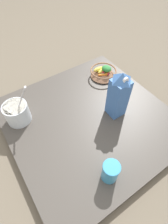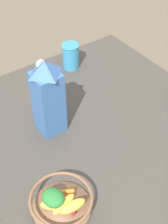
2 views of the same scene
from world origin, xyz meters
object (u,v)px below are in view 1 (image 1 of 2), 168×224
milk_carton (118,95)px  drinking_cup (110,171)px  yogurt_tub (17,112)px  fruit_bowl (103,72)px

milk_carton → drinking_cup: bearing=-134.3°
milk_carton → yogurt_tub: 0.56m
fruit_bowl → yogurt_tub: yogurt_tub is taller
milk_carton → yogurt_tub: milk_carton is taller
drinking_cup → yogurt_tub: bearing=112.0°
fruit_bowl → milk_carton: size_ratio=0.63×
drinking_cup → fruit_bowl: bearing=54.3°
yogurt_tub → drinking_cup: yogurt_tub is taller
fruit_bowl → drinking_cup: 0.71m
fruit_bowl → yogurt_tub: (-0.63, -0.03, 0.03)m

